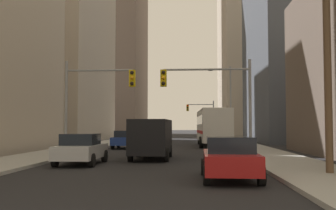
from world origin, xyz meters
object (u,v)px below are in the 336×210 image
cargo_van_black (152,137)px  sedan_red (230,158)px  traffic_signal_near_left (96,91)px  sedan_silver (81,149)px  traffic_signal_far_right (202,113)px  traffic_signal_near_right (210,90)px  city_bus (213,126)px  sedan_blue (126,139)px

cargo_van_black → sedan_red: 9.39m
sedan_red → traffic_signal_near_left: traffic_signal_near_left is taller
sedan_silver → traffic_signal_far_right: (7.14, 44.88, 3.30)m
cargo_van_black → traffic_signal_far_right: bearing=84.5°
sedan_silver → traffic_signal_near_right: (6.59, 5.09, 3.35)m
sedan_silver → traffic_signal_near_right: bearing=37.7°
city_bus → sedan_blue: 8.80m
cargo_van_black → traffic_signal_near_left: traffic_signal_near_left is taller
sedan_red → traffic_signal_near_right: 10.97m
city_bus → traffic_signal_near_left: bearing=-120.4°
sedan_blue → traffic_signal_far_right: traffic_signal_far_right is taller
sedan_blue → traffic_signal_near_right: bearing=-54.2°
sedan_red → traffic_signal_near_left: (-7.27, 10.45, 3.30)m
sedan_silver → traffic_signal_near_left: 6.09m
sedan_silver → traffic_signal_far_right: 45.56m
cargo_van_black → traffic_signal_near_right: 4.79m
sedan_silver → traffic_signal_near_left: traffic_signal_near_left is taller
traffic_signal_far_right → sedan_blue: bearing=-103.5°
city_bus → sedan_silver: city_bus is taller
sedan_silver → sedan_blue: size_ratio=0.99×
sedan_silver → traffic_signal_near_right: size_ratio=0.70×
cargo_van_black → sedan_silver: (-3.16, -3.30, -0.52)m
cargo_van_black → sedan_red: size_ratio=1.24×
sedan_red → sedan_silver: same height
city_bus → sedan_red: 24.05m
city_bus → traffic_signal_near_right: 13.77m
sedan_red → traffic_signal_near_right: (-0.19, 10.45, 3.35)m
sedan_blue → traffic_signal_near_right: traffic_signal_near_right is taller
sedan_silver → traffic_signal_far_right: bearing=81.0°
cargo_van_black → sedan_blue: size_ratio=1.24×
cargo_van_black → city_bus: bearing=74.3°
city_bus → sedan_silver: size_ratio=2.75×
cargo_van_black → sedan_silver: 4.60m
sedan_blue → traffic_signal_near_left: size_ratio=0.71×
city_bus → sedan_blue: (-7.64, -4.21, -1.16)m
sedan_red → sedan_blue: size_ratio=1.00×
sedan_red → sedan_blue: same height
traffic_signal_near_left → traffic_signal_far_right: size_ratio=1.00×
city_bus → sedan_red: (-0.70, -24.01, -1.16)m
cargo_van_black → traffic_signal_far_right: 41.86m
cargo_van_black → sedan_red: (3.61, -8.66, -0.52)m
sedan_silver → traffic_signal_far_right: size_ratio=0.70×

